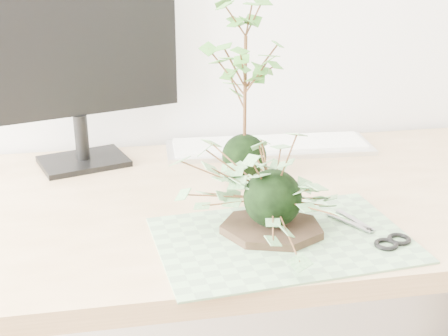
{
  "coord_description": "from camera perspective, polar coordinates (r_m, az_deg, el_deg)",
  "views": [
    {
      "loc": [
        -0.2,
        0.09,
        1.25
      ],
      "look_at": [
        0.0,
        1.14,
        0.84
      ],
      "focal_mm": 50.0,
      "sensor_mm": 36.0,
      "label": 1
    }
  ],
  "objects": [
    {
      "name": "desk",
      "position": [
        1.31,
        2.8,
        -6.02
      ],
      "size": [
        1.6,
        0.7,
        0.74
      ],
      "color": "tan",
      "rests_on": "ground_plane"
    },
    {
      "name": "cutting_mat",
      "position": [
        1.1,
        5.41,
        -6.53
      ],
      "size": [
        0.46,
        0.33,
        0.0
      ],
      "primitive_type": "cube",
      "rotation": [
        0.0,
        0.0,
        0.09
      ],
      "color": "slate",
      "rests_on": "desk"
    },
    {
      "name": "scissors",
      "position": [
        1.12,
        13.93,
        -6.23
      ],
      "size": [
        0.09,
        0.17,
        0.01
      ],
      "rotation": [
        0.0,
        0.0,
        0.42
      ],
      "color": "gray",
      "rests_on": "cutting_mat"
    },
    {
      "name": "stone_dish",
      "position": [
        1.12,
        4.38,
        -5.54
      ],
      "size": [
        0.24,
        0.24,
        0.01
      ],
      "primitive_type": "cylinder",
      "rotation": [
        0.0,
        0.0,
        -0.31
      ],
      "color": "black",
      "rests_on": "cutting_mat"
    },
    {
      "name": "keyboard",
      "position": [
        1.53,
        4.16,
        2.0
      ],
      "size": [
        0.51,
        0.18,
        0.02
      ],
      "rotation": [
        0.0,
        0.0,
        -0.06
      ],
      "color": "silver",
      "rests_on": "desk"
    },
    {
      "name": "ivy_kokedama",
      "position": [
        1.07,
        4.54,
        -0.43
      ],
      "size": [
        0.38,
        0.38,
        0.21
      ],
      "rotation": [
        0.0,
        0.0,
        -0.41
      ],
      "color": "black",
      "rests_on": "stone_dish"
    },
    {
      "name": "maple_kokedama",
      "position": [
        1.29,
        1.98,
        10.93
      ],
      "size": [
        0.26,
        0.26,
        0.4
      ],
      "rotation": [
        0.0,
        0.0,
        -0.27
      ],
      "color": "black",
      "rests_on": "desk"
    },
    {
      "name": "monitor",
      "position": [
        1.42,
        -13.47,
        9.64
      ],
      "size": [
        0.46,
        0.19,
        0.42
      ],
      "rotation": [
        0.0,
        0.0,
        0.3
      ],
      "color": "black",
      "rests_on": "desk"
    }
  ]
}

